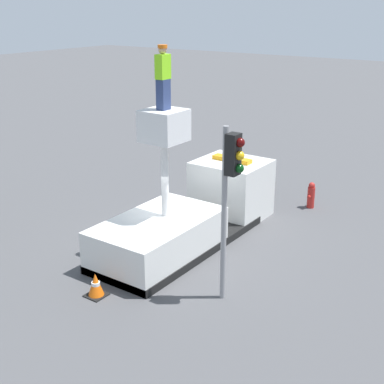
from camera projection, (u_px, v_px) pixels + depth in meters
name	position (u px, v px, depth m)	size (l,w,h in m)	color
ground_plane	(180.00, 246.00, 16.83)	(120.00, 120.00, 0.00)	#4C4C4F
bucket_truck	(192.00, 214.00, 17.06)	(7.27, 2.41, 4.43)	black
worker	(163.00, 78.00, 14.51)	(0.40, 0.26, 1.75)	navy
traffic_light_pole	(230.00, 181.00, 12.74)	(0.34, 0.57, 4.54)	gray
fire_hydrant	(311.00, 195.00, 19.81)	(0.51, 0.27, 0.99)	#B2231E
traffic_cone_rear	(96.00, 285.00, 13.88)	(0.52, 0.52, 0.64)	black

